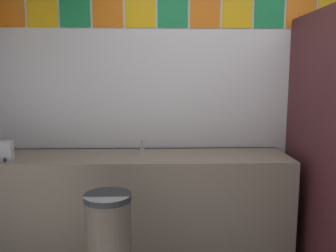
# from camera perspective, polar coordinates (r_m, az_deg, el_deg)

# --- Properties ---
(wall_back) EXTENTS (4.30, 0.09, 2.62)m
(wall_back) POSITION_cam_1_polar(r_m,az_deg,el_deg) (3.31, 10.73, 4.08)
(wall_back) COLOR silver
(wall_back) RESTS_ON ground_plane
(vanity_counter) EXTENTS (2.50, 0.59, 0.88)m
(vanity_counter) POSITION_cam_1_polar(r_m,az_deg,el_deg) (3.11, -4.30, -12.66)
(vanity_counter) COLOR gray
(vanity_counter) RESTS_ON ground_plane
(faucet_center) EXTENTS (0.04, 0.10, 0.14)m
(faucet_center) POSITION_cam_1_polar(r_m,az_deg,el_deg) (3.05, -4.32, -3.45)
(faucet_center) COLOR silver
(faucet_center) RESTS_ON vanity_counter
(soap_dispenser) EXTENTS (0.09, 0.09, 0.16)m
(soap_dispenser) POSITION_cam_1_polar(r_m,az_deg,el_deg) (3.04, -24.98, -3.77)
(soap_dispenser) COLOR #B7BABF
(soap_dispenser) RESTS_ON vanity_counter
(trash_bin) EXTENTS (0.32, 0.32, 0.78)m
(trash_bin) POSITION_cam_1_polar(r_m,az_deg,el_deg) (2.52, -9.67, -19.42)
(trash_bin) COLOR brown
(trash_bin) RESTS_ON ground_plane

